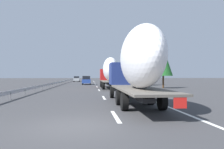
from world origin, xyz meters
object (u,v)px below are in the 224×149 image
Objects in this scene: truck_trailing at (137,64)px; road_sign at (116,74)px; truck_lead at (110,72)px; car_silver_hatch at (77,79)px; car_blue_sedan at (86,80)px.

road_sign is (37.38, -3.10, -0.51)m from truck_trailing.
car_silver_hatch is (39.01, 7.36, -1.71)m from truck_lead.
truck_trailing is at bearing -172.84° from car_silver_hatch.
road_sign is at bearing -153.77° from car_silver_hatch.
car_blue_sedan is at bearing 107.59° from road_sign.
truck_lead is 2.83× the size of car_blue_sedan.
road_sign is (17.78, -3.10, -0.37)m from truck_lead.
truck_lead is 1.00× the size of truck_trailing.
road_sign is at bearing -72.41° from car_blue_sedan.
truck_lead reaches higher than road_sign.
car_blue_sedan is (-23.43, -3.54, 0.05)m from car_silver_hatch.
car_blue_sedan is at bearing 13.79° from truck_lead.
road_sign reaches higher than car_blue_sedan.
truck_lead is 16.13m from car_blue_sedan.
truck_trailing reaches higher than road_sign.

